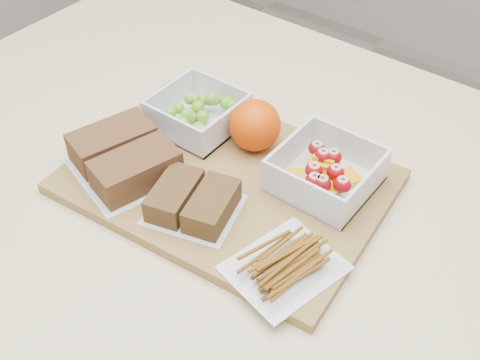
{
  "coord_description": "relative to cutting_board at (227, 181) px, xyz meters",
  "views": [
    {
      "loc": [
        0.36,
        -0.46,
        1.48
      ],
      "look_at": [
        0.01,
        0.01,
        0.93
      ],
      "focal_mm": 45.0,
      "sensor_mm": 36.0,
      "label": 1
    }
  ],
  "objects": [
    {
      "name": "grape_container",
      "position": [
        -0.1,
        0.07,
        0.03
      ],
      "size": [
        0.12,
        0.12,
        0.05
      ],
      "color": "silver",
      "rests_on": "cutting_board"
    },
    {
      "name": "orange",
      "position": [
        -0.01,
        0.08,
        0.05
      ],
      "size": [
        0.07,
        0.07,
        0.07
      ],
      "primitive_type": "sphere",
      "color": "#DA4405",
      "rests_on": "cutting_board"
    },
    {
      "name": "pretzel_bag",
      "position": [
        0.15,
        -0.08,
        0.02
      ],
      "size": [
        0.13,
        0.15,
        0.03
      ],
      "color": "silver",
      "rests_on": "cutting_board"
    },
    {
      "name": "sandwich_bag_center",
      "position": [
        0.01,
        -0.08,
        0.03
      ],
      "size": [
        0.14,
        0.13,
        0.04
      ],
      "color": "silver",
      "rests_on": "cutting_board"
    },
    {
      "name": "sandwich_bag_left",
      "position": [
        -0.12,
        -0.07,
        0.03
      ],
      "size": [
        0.18,
        0.17,
        0.05
      ],
      "color": "silver",
      "rests_on": "cutting_board"
    },
    {
      "name": "fruit_container",
      "position": [
        0.11,
        0.07,
        0.03
      ],
      "size": [
        0.12,
        0.12,
        0.05
      ],
      "color": "silver",
      "rests_on": "cutting_board"
    },
    {
      "name": "cutting_board",
      "position": [
        0.0,
        0.0,
        0.0
      ],
      "size": [
        0.44,
        0.34,
        0.02
      ],
      "primitive_type": "cube",
      "rotation": [
        0.0,
        0.0,
        0.09
      ],
      "color": "olive",
      "rests_on": "counter"
    }
  ]
}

